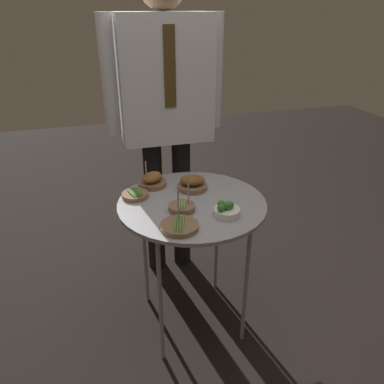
% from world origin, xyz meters
% --- Properties ---
extents(ground_plane, '(8.00, 8.00, 0.00)m').
position_xyz_m(ground_plane, '(0.00, 0.00, 0.00)').
color(ground_plane, black).
extents(serving_cart, '(0.70, 0.70, 0.73)m').
position_xyz_m(serving_cart, '(0.00, 0.00, 0.68)').
color(serving_cart, '#939399').
rests_on(serving_cart, ground_plane).
extents(bowl_asparagus_center, '(0.12, 0.12, 0.16)m').
position_xyz_m(bowl_asparagus_center, '(-0.07, -0.07, 0.75)').
color(bowl_asparagus_center, brown).
rests_on(bowl_asparagus_center, serving_cart).
extents(bowl_asparagus_mid_left, '(0.13, 0.13, 0.03)m').
position_xyz_m(bowl_asparagus_mid_left, '(-0.25, 0.12, 0.74)').
color(bowl_asparagus_mid_left, brown).
rests_on(bowl_asparagus_mid_left, serving_cart).
extents(bowl_roast_far_rim, '(0.15, 0.15, 0.07)m').
position_xyz_m(bowl_roast_far_rim, '(0.04, 0.13, 0.76)').
color(bowl_roast_far_rim, brown).
rests_on(bowl_roast_far_rim, serving_cart).
extents(bowl_roast_mid_right, '(0.14, 0.14, 0.14)m').
position_xyz_m(bowl_roast_mid_right, '(-0.15, 0.22, 0.76)').
color(bowl_roast_mid_right, brown).
rests_on(bowl_roast_mid_right, serving_cart).
extents(bowl_broccoli_near_rim, '(0.11, 0.11, 0.07)m').
position_xyz_m(bowl_broccoli_near_rim, '(0.11, -0.16, 0.76)').
color(bowl_broccoli_near_rim, white).
rests_on(bowl_broccoli_near_rim, serving_cart).
extents(bowl_asparagus_back_right, '(0.16, 0.16, 0.15)m').
position_xyz_m(bowl_asparagus_back_right, '(-0.12, -0.21, 0.75)').
color(bowl_asparagus_back_right, brown).
rests_on(bowl_asparagus_back_right, serving_cart).
extents(waiter_figure, '(0.65, 0.24, 1.77)m').
position_xyz_m(waiter_figure, '(-0.00, 0.52, 1.12)').
color(waiter_figure, black).
rests_on(waiter_figure, ground_plane).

